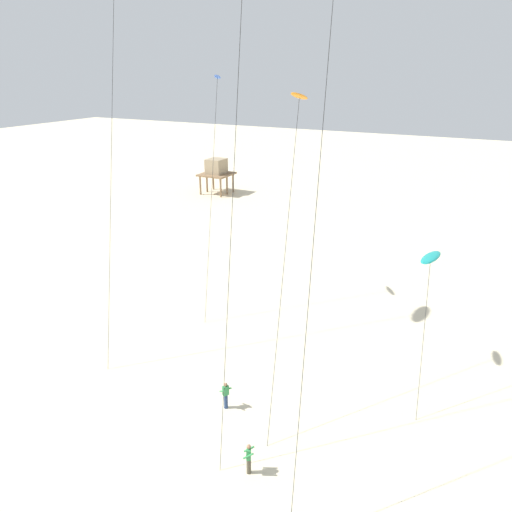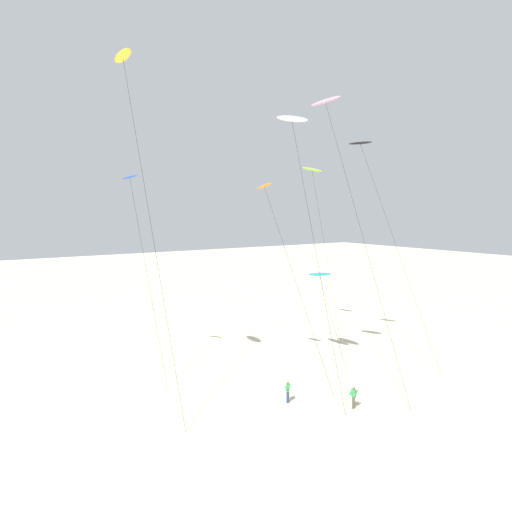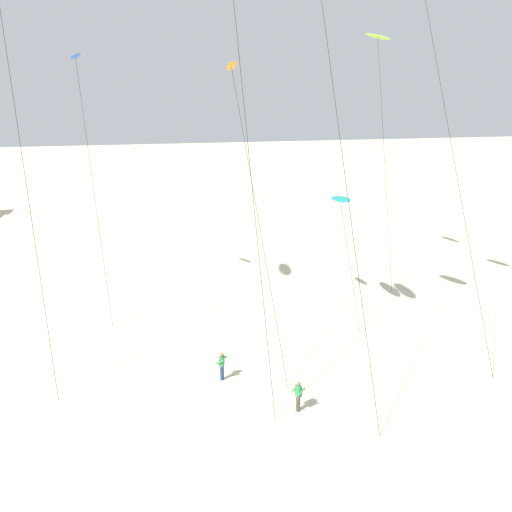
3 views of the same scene
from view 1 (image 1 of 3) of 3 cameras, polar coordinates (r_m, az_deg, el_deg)
The scene contains 7 objects.
ground_plane at distance 26.47m, azimuth -12.23°, elevation -21.79°, with size 260.00×260.00×0.00m, color beige.
kite_orange at distance 26.32m, azimuth 5.07°, elevation 17.40°, with size 1.99×8.11×16.84m.
kite_teal at distance 27.63m, azimuth 19.97°, elevation -0.21°, with size 1.25×4.69×8.77m.
kite_blue at distance 36.54m, azimuth -4.66°, elevation 19.12°, with size 1.69×5.54×17.51m.
kite_flyer_nearest at distance 28.02m, azimuth -3.60°, elevation -16.05°, with size 0.70×0.71×1.67m.
kite_flyer_middle at distance 24.42m, azimuth -0.86°, elevation -22.78°, with size 0.67×0.68×1.67m.
stilt_house at distance 73.76m, azimuth -4.71°, elevation 10.20°, with size 4.45×4.64×5.23m.
Camera 1 is at (13.14, -14.40, 17.91)m, focal length 33.82 mm.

